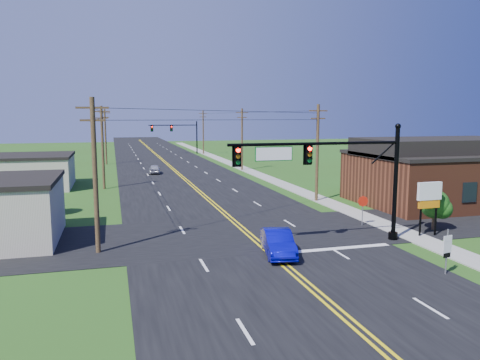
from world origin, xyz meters
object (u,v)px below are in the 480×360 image
object	(u,v)px
signal_mast_main	(332,169)
stop_sign	(363,204)
blue_car	(278,243)
route_sign	(447,248)
signal_mast_far	(176,132)

from	to	relation	value
signal_mast_main	stop_sign	distance (m)	6.80
signal_mast_main	blue_car	bearing A→B (deg)	-162.20
stop_sign	signal_mast_main	bearing A→B (deg)	-133.42
signal_mast_main	route_sign	bearing A→B (deg)	-64.39
blue_car	signal_mast_main	bearing A→B (deg)	27.74
signal_mast_main	signal_mast_far	xyz separation A→B (m)	(0.10, 72.00, -0.20)
signal_mast_main	route_sign	xyz separation A→B (m)	(3.16, -6.60, -3.38)
signal_mast_far	route_sign	distance (m)	78.72
signal_mast_far	blue_car	size ratio (longest dim) A/B	2.52
route_sign	stop_sign	bearing A→B (deg)	70.82
stop_sign	signal_mast_far	bearing A→B (deg)	98.99
signal_mast_far	route_sign	world-z (taller)	signal_mast_far
blue_car	signal_mast_far	bearing A→B (deg)	96.84
route_sign	stop_sign	distance (m)	10.67
signal_mast_far	stop_sign	xyz separation A→B (m)	(4.43, -68.02, -2.95)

